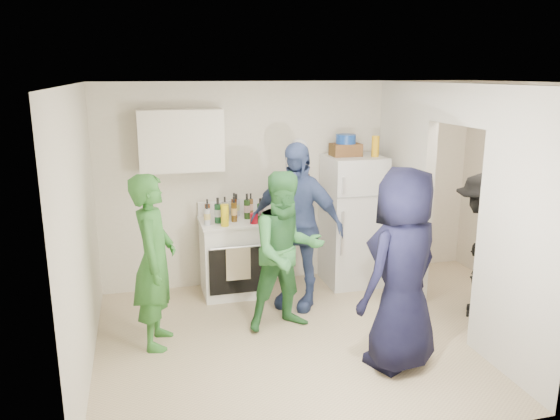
{
  "coord_description": "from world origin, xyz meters",
  "views": [
    {
      "loc": [
        -1.88,
        -4.76,
        2.6
      ],
      "look_at": [
        -0.53,
        0.4,
        1.25
      ],
      "focal_mm": 35.0,
      "sensor_mm": 36.0,
      "label": 1
    }
  ],
  "objects_px": {
    "fridge": "(352,221)",
    "person_green_left": "(154,261)",
    "wicker_basket": "(346,150)",
    "person_navy": "(403,270)",
    "person_nook": "(480,245)",
    "stove": "(233,257)",
    "blue_bowl": "(346,139)",
    "yellow_cup_stack_top": "(375,146)",
    "person_green_center": "(287,252)",
    "person_denim": "(296,226)"
  },
  "relations": [
    {
      "from": "blue_bowl",
      "to": "person_denim",
      "type": "distance_m",
      "value": 1.3
    },
    {
      "from": "fridge",
      "to": "person_green_left",
      "type": "distance_m",
      "value": 2.66
    },
    {
      "from": "person_green_left",
      "to": "wicker_basket",
      "type": "bearing_deg",
      "value": -53.87
    },
    {
      "from": "yellow_cup_stack_top",
      "to": "person_nook",
      "type": "xyz_separation_m",
      "value": [
        0.76,
        -1.12,
        -0.95
      ]
    },
    {
      "from": "person_navy",
      "to": "person_nook",
      "type": "xyz_separation_m",
      "value": [
        1.33,
        0.78,
        -0.13
      ]
    },
    {
      "from": "person_green_center",
      "to": "person_denim",
      "type": "relative_size",
      "value": 0.88
    },
    {
      "from": "fridge",
      "to": "person_denim",
      "type": "bearing_deg",
      "value": -150.61
    },
    {
      "from": "blue_bowl",
      "to": "person_nook",
      "type": "distance_m",
      "value": 1.97
    },
    {
      "from": "fridge",
      "to": "yellow_cup_stack_top",
      "type": "distance_m",
      "value": 0.96
    },
    {
      "from": "stove",
      "to": "person_nook",
      "type": "bearing_deg",
      "value": -26.7
    },
    {
      "from": "person_green_left",
      "to": "person_green_center",
      "type": "xyz_separation_m",
      "value": [
        1.32,
        0.03,
        -0.02
      ]
    },
    {
      "from": "stove",
      "to": "person_nook",
      "type": "xyz_separation_m",
      "value": [
        2.49,
        -1.25,
        0.33
      ]
    },
    {
      "from": "wicker_basket",
      "to": "person_navy",
      "type": "relative_size",
      "value": 0.19
    },
    {
      "from": "wicker_basket",
      "to": "person_nook",
      "type": "relative_size",
      "value": 0.22
    },
    {
      "from": "fridge",
      "to": "blue_bowl",
      "type": "bearing_deg",
      "value": 153.43
    },
    {
      "from": "blue_bowl",
      "to": "person_green_left",
      "type": "relative_size",
      "value": 0.14
    },
    {
      "from": "blue_bowl",
      "to": "person_green_left",
      "type": "height_order",
      "value": "blue_bowl"
    },
    {
      "from": "person_nook",
      "to": "person_denim",
      "type": "bearing_deg",
      "value": -77.24
    },
    {
      "from": "blue_bowl",
      "to": "person_denim",
      "type": "xyz_separation_m",
      "value": [
        -0.78,
        -0.55,
        -0.88
      ]
    },
    {
      "from": "person_green_center",
      "to": "person_nook",
      "type": "xyz_separation_m",
      "value": [
        2.11,
        -0.2,
        -0.04
      ]
    },
    {
      "from": "person_nook",
      "to": "person_navy",
      "type": "bearing_deg",
      "value": -25.46
    },
    {
      "from": "person_green_center",
      "to": "person_nook",
      "type": "relative_size",
      "value": 1.05
    },
    {
      "from": "blue_bowl",
      "to": "person_green_center",
      "type": "relative_size",
      "value": 0.14
    },
    {
      "from": "blue_bowl",
      "to": "yellow_cup_stack_top",
      "type": "xyz_separation_m",
      "value": [
        0.32,
        -0.15,
        -0.08
      ]
    },
    {
      "from": "wicker_basket",
      "to": "yellow_cup_stack_top",
      "type": "distance_m",
      "value": 0.36
    },
    {
      "from": "wicker_basket",
      "to": "person_navy",
      "type": "xyz_separation_m",
      "value": [
        -0.25,
        -2.06,
        -0.78
      ]
    },
    {
      "from": "person_nook",
      "to": "person_green_center",
      "type": "bearing_deg",
      "value": -61.52
    },
    {
      "from": "person_green_center",
      "to": "person_nook",
      "type": "distance_m",
      "value": 2.12
    },
    {
      "from": "blue_bowl",
      "to": "person_green_center",
      "type": "distance_m",
      "value": 1.79
    },
    {
      "from": "person_green_left",
      "to": "person_navy",
      "type": "xyz_separation_m",
      "value": [
        2.1,
        -0.96,
        0.06
      ]
    },
    {
      "from": "yellow_cup_stack_top",
      "to": "person_green_center",
      "type": "xyz_separation_m",
      "value": [
        -1.35,
        -0.92,
        -0.91
      ]
    },
    {
      "from": "stove",
      "to": "person_navy",
      "type": "distance_m",
      "value": 2.39
    },
    {
      "from": "fridge",
      "to": "person_nook",
      "type": "bearing_deg",
      "value": -51.21
    },
    {
      "from": "person_green_left",
      "to": "person_denim",
      "type": "height_order",
      "value": "person_denim"
    },
    {
      "from": "blue_bowl",
      "to": "fridge",
      "type": "bearing_deg",
      "value": -26.57
    },
    {
      "from": "person_green_center",
      "to": "person_green_left",
      "type": "bearing_deg",
      "value": 175.07
    },
    {
      "from": "wicker_basket",
      "to": "yellow_cup_stack_top",
      "type": "bearing_deg",
      "value": -25.11
    },
    {
      "from": "person_nook",
      "to": "wicker_basket",
      "type": "bearing_deg",
      "value": -105.62
    },
    {
      "from": "person_nook",
      "to": "fridge",
      "type": "bearing_deg",
      "value": -107.22
    },
    {
      "from": "stove",
      "to": "person_green_center",
      "type": "distance_m",
      "value": 1.18
    },
    {
      "from": "person_navy",
      "to": "person_green_left",
      "type": "bearing_deg",
      "value": -50.44
    },
    {
      "from": "stove",
      "to": "person_green_center",
      "type": "height_order",
      "value": "person_green_center"
    },
    {
      "from": "person_green_left",
      "to": "blue_bowl",
      "type": "bearing_deg",
      "value": -53.87
    },
    {
      "from": "person_green_left",
      "to": "person_green_center",
      "type": "height_order",
      "value": "person_green_left"
    },
    {
      "from": "fridge",
      "to": "blue_bowl",
      "type": "distance_m",
      "value": 1.02
    },
    {
      "from": "fridge",
      "to": "person_green_center",
      "type": "xyz_separation_m",
      "value": [
        -1.13,
        -1.02,
        0.02
      ]
    },
    {
      "from": "yellow_cup_stack_top",
      "to": "person_navy",
      "type": "xyz_separation_m",
      "value": [
        -0.57,
        -1.91,
        -0.83
      ]
    },
    {
      "from": "person_green_left",
      "to": "person_denim",
      "type": "distance_m",
      "value": 1.66
    },
    {
      "from": "person_nook",
      "to": "blue_bowl",
      "type": "bearing_deg",
      "value": -105.62
    },
    {
      "from": "wicker_basket",
      "to": "blue_bowl",
      "type": "distance_m",
      "value": 0.13
    }
  ]
}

